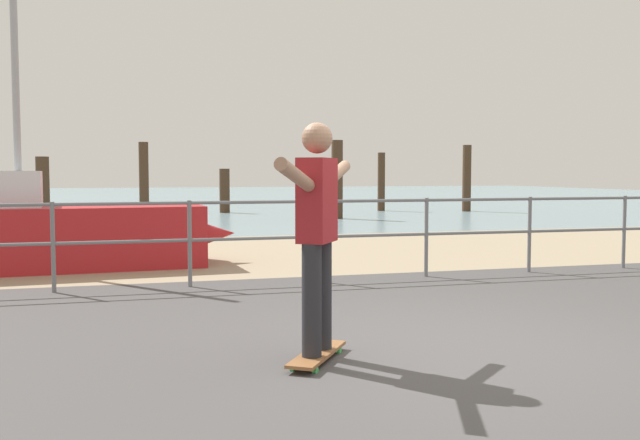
% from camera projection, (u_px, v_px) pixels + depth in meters
% --- Properties ---
extents(ground_plane, '(24.00, 10.00, 0.04)m').
position_uv_depth(ground_plane, '(538.00, 390.00, 4.51)').
color(ground_plane, '#474444').
rests_on(ground_plane, ground).
extents(beach_strip, '(24.00, 6.00, 0.04)m').
position_uv_depth(beach_strip, '(274.00, 253.00, 12.19)').
color(beach_strip, tan).
rests_on(beach_strip, ground).
extents(sea_surface, '(72.00, 50.00, 0.04)m').
position_uv_depth(sea_surface, '(168.00, 197.00, 39.08)').
color(sea_surface, '#75939E').
rests_on(sea_surface, ground).
extents(railing_fence, '(12.26, 0.05, 1.05)m').
position_uv_depth(railing_fence, '(314.00, 228.00, 8.82)').
color(railing_fence, slate).
rests_on(railing_fence, ground).
extents(sailboat, '(5.01, 1.69, 4.44)m').
position_uv_depth(sailboat, '(55.00, 234.00, 10.01)').
color(sailboat, '#B21E23').
rests_on(sailboat, ground).
extents(skateboard, '(0.61, 0.78, 0.08)m').
position_uv_depth(skateboard, '(317.00, 354.00, 5.12)').
color(skateboard, brown).
rests_on(skateboard, ground).
extents(skateboarder, '(0.88, 1.25, 1.65)m').
position_uv_depth(skateboarder, '(317.00, 223.00, 5.05)').
color(skateboarder, '#26262B').
rests_on(skateboarder, skateboard).
extents(groyne_post_0, '(0.37, 0.37, 1.83)m').
position_uv_depth(groyne_post_0, '(43.00, 189.00, 20.15)').
color(groyne_post_0, '#422D1E').
rests_on(groyne_post_0, ground).
extents(groyne_post_1, '(0.26, 0.26, 2.21)m').
position_uv_depth(groyne_post_1, '(144.00, 182.00, 19.58)').
color(groyne_post_1, '#422D1E').
rests_on(groyne_post_1, ground).
extents(groyne_post_2, '(0.34, 0.34, 1.50)m').
position_uv_depth(groyne_post_2, '(225.00, 191.00, 23.89)').
color(groyne_post_2, '#422D1E').
rests_on(groyne_post_2, ground).
extents(groyne_post_3, '(0.34, 0.34, 2.32)m').
position_uv_depth(groyne_post_3, '(337.00, 180.00, 20.81)').
color(groyne_post_3, '#422D1E').
rests_on(groyne_post_3, ground).
extents(groyne_post_4, '(0.26, 0.26, 2.08)m').
position_uv_depth(groyne_post_4, '(381.00, 182.00, 25.05)').
color(groyne_post_4, '#422D1E').
rests_on(groyne_post_4, ground).
extents(groyne_post_5, '(0.30, 0.30, 2.33)m').
position_uv_depth(groyne_post_5, '(467.00, 179.00, 24.71)').
color(groyne_post_5, '#422D1E').
rests_on(groyne_post_5, ground).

